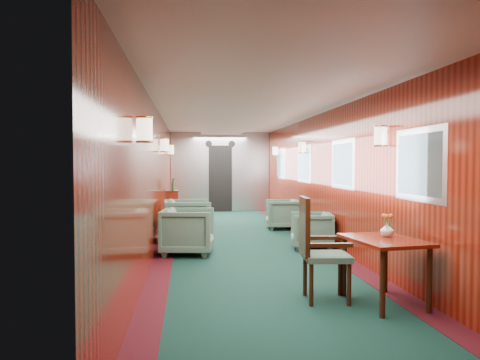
{
  "coord_description": "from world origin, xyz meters",
  "views": [
    {
      "loc": [
        -0.97,
        -8.26,
        1.47
      ],
      "look_at": [
        0.0,
        0.45,
        1.15
      ],
      "focal_mm": 35.0,
      "sensor_mm": 36.0,
      "label": 1
    }
  ],
  "objects_px": {
    "side_chair": "(317,245)",
    "armchair_right_near": "(311,231)",
    "credenza": "(173,207)",
    "armchair_left_far": "(187,220)",
    "armchair_right_far": "(282,214)",
    "armchair_left_near": "(188,231)",
    "dining_table": "(384,249)"
  },
  "relations": [
    {
      "from": "side_chair",
      "to": "armchair_right_near",
      "type": "relative_size",
      "value": 1.61
    },
    {
      "from": "credenza",
      "to": "armchair_left_far",
      "type": "xyz_separation_m",
      "value": [
        0.36,
        -2.41,
        -0.03
      ]
    },
    {
      "from": "credenza",
      "to": "armchair_right_far",
      "type": "height_order",
      "value": "credenza"
    },
    {
      "from": "armchair_left_near",
      "to": "armchair_right_near",
      "type": "bearing_deg",
      "value": -76.13
    },
    {
      "from": "credenza",
      "to": "armchair_right_near",
      "type": "relative_size",
      "value": 1.6
    },
    {
      "from": "dining_table",
      "to": "armchair_right_near",
      "type": "relative_size",
      "value": 1.44
    },
    {
      "from": "side_chair",
      "to": "dining_table",
      "type": "bearing_deg",
      "value": -10.98
    },
    {
      "from": "dining_table",
      "to": "armchair_left_far",
      "type": "relative_size",
      "value": 1.15
    },
    {
      "from": "dining_table",
      "to": "side_chair",
      "type": "bearing_deg",
      "value": 156.28
    },
    {
      "from": "armchair_left_near",
      "to": "armchair_left_far",
      "type": "height_order",
      "value": "armchair_left_far"
    },
    {
      "from": "armchair_left_near",
      "to": "dining_table",
      "type": "bearing_deg",
      "value": -137.74
    },
    {
      "from": "armchair_left_far",
      "to": "armchair_left_near",
      "type": "bearing_deg",
      "value": 177.57
    },
    {
      "from": "credenza",
      "to": "armchair_right_near",
      "type": "xyz_separation_m",
      "value": [
        2.46,
        -3.52,
        -0.11
      ]
    },
    {
      "from": "credenza",
      "to": "armchair_left_near",
      "type": "relative_size",
      "value": 1.35
    },
    {
      "from": "armchair_left_far",
      "to": "armchair_right_near",
      "type": "bearing_deg",
      "value": -120.69
    },
    {
      "from": "armchair_left_far",
      "to": "dining_table",
      "type": "bearing_deg",
      "value": -157.17
    },
    {
      "from": "armchair_right_near",
      "to": "armchair_right_far",
      "type": "distance_m",
      "value": 2.46
    },
    {
      "from": "dining_table",
      "to": "armchair_left_far",
      "type": "distance_m",
      "value": 4.72
    },
    {
      "from": "side_chair",
      "to": "armchair_left_far",
      "type": "height_order",
      "value": "side_chair"
    },
    {
      "from": "armchair_left_near",
      "to": "credenza",
      "type": "bearing_deg",
      "value": 12.66
    },
    {
      "from": "credenza",
      "to": "armchair_left_far",
      "type": "relative_size",
      "value": 1.28
    },
    {
      "from": "armchair_left_far",
      "to": "armchair_right_far",
      "type": "relative_size",
      "value": 1.19
    },
    {
      "from": "dining_table",
      "to": "armchair_left_near",
      "type": "distance_m",
      "value": 3.54
    },
    {
      "from": "credenza",
      "to": "armchair_left_near",
      "type": "distance_m",
      "value": 3.79
    },
    {
      "from": "armchair_left_near",
      "to": "armchair_right_far",
      "type": "relative_size",
      "value": 1.13
    },
    {
      "from": "dining_table",
      "to": "armchair_right_far",
      "type": "bearing_deg",
      "value": 81.4
    },
    {
      "from": "credenza",
      "to": "armchair_right_near",
      "type": "bearing_deg",
      "value": -55.05
    },
    {
      "from": "credenza",
      "to": "armchair_right_far",
      "type": "bearing_deg",
      "value": -23.47
    },
    {
      "from": "credenza",
      "to": "armchair_right_far",
      "type": "xyz_separation_m",
      "value": [
        2.46,
        -1.07,
        -0.09
      ]
    },
    {
      "from": "side_chair",
      "to": "armchair_right_far",
      "type": "distance_m",
      "value": 5.46
    },
    {
      "from": "dining_table",
      "to": "credenza",
      "type": "relative_size",
      "value": 0.9
    },
    {
      "from": "armchair_right_near",
      "to": "armchair_right_far",
      "type": "relative_size",
      "value": 0.95
    }
  ]
}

